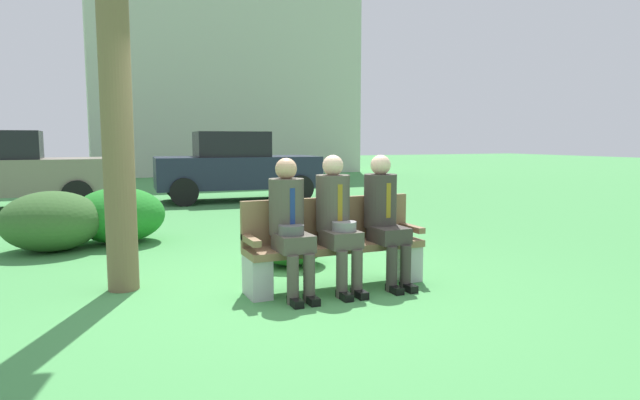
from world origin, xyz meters
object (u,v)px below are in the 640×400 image
object	(u,v)px
seated_man_middle	(337,216)
seated_man_right	(384,213)
park_bench	(333,245)
parked_car_near	(4,171)
shrub_near_bench	(291,243)
building_backdrop	(217,35)
shrub_far_lawn	(119,215)
parked_car_far	(236,166)
seated_man_left	(290,220)
shrub_mid_lawn	(52,221)

from	to	relation	value
seated_man_middle	seated_man_right	size ratio (longest dim) A/B	1.00
park_bench	parked_car_near	bearing A→B (deg)	115.14
shrub_near_bench	building_backdrop	size ratio (longest dim) A/B	0.07
seated_man_middle	parked_car_near	distance (m)	9.22
shrub_far_lawn	parked_car_far	world-z (taller)	parked_car_far
park_bench	seated_man_right	xyz separation A→B (m)	(0.52, -0.12, 0.32)
parked_car_near	parked_car_far	size ratio (longest dim) A/B	0.98
seated_man_left	seated_man_right	xyz separation A→B (m)	(1.04, 0.01, 0.01)
shrub_mid_lawn	shrub_far_lawn	distance (m)	0.91
shrub_near_bench	shrub_far_lawn	world-z (taller)	shrub_far_lawn
shrub_near_bench	parked_car_near	size ratio (longest dim) A/B	0.22
seated_man_right	shrub_mid_lawn	size ratio (longest dim) A/B	1.03
parked_car_near	shrub_near_bench	bearing A→B (deg)	-62.23
seated_man_right	building_backdrop	world-z (taller)	building_backdrop
building_backdrop	shrub_mid_lawn	bearing A→B (deg)	-109.88
building_backdrop	shrub_near_bench	bearing A→B (deg)	-100.69
parked_car_far	building_backdrop	xyz separation A→B (m)	(2.54, 12.73, 5.50)
parked_car_near	parked_car_far	xyz separation A→B (m)	(4.97, -0.29, 0.00)
seated_man_middle	shrub_far_lawn	xyz separation A→B (m)	(-1.84, 3.49, -0.34)
seated_man_middle	shrub_far_lawn	size ratio (longest dim) A/B	1.04
seated_man_right	parked_car_far	xyz separation A→B (m)	(0.58, 8.09, 0.09)
shrub_near_bench	parked_car_near	distance (m)	8.17
seated_man_middle	shrub_near_bench	xyz separation A→B (m)	(-0.05, 1.17, -0.48)
seated_man_right	parked_car_far	size ratio (longest dim) A/B	0.33
shrub_far_lawn	parked_car_far	xyz separation A→B (m)	(2.96, 4.60, 0.43)
seated_man_right	parked_car_far	bearing A→B (deg)	85.93
shrub_near_bench	shrub_far_lawn	xyz separation A→B (m)	(-1.79, 2.32, 0.14)
park_bench	parked_car_near	size ratio (longest dim) A/B	0.48
shrub_near_bench	park_bench	bearing A→B (deg)	-85.84
seated_man_middle	shrub_mid_lawn	world-z (taller)	seated_man_middle
park_bench	shrub_mid_lawn	world-z (taller)	park_bench
park_bench	shrub_far_lawn	size ratio (longest dim) A/B	1.44
shrub_far_lawn	building_backdrop	distance (m)	19.13
seated_man_right	shrub_mid_lawn	bearing A→B (deg)	135.38
seated_man_left	shrub_far_lawn	world-z (taller)	seated_man_left
seated_man_left	shrub_mid_lawn	xyz separation A→B (m)	(-2.21, 3.22, -0.33)
shrub_far_lawn	parked_car_near	xyz separation A→B (m)	(-2.01, 4.89, 0.43)
parked_car_far	building_backdrop	distance (m)	14.10
parked_car_far	seated_man_left	bearing A→B (deg)	-101.30
seated_man_left	seated_man_right	bearing A→B (deg)	0.40
building_backdrop	shrub_far_lawn	bearing A→B (deg)	-107.61
seated_man_right	parked_car_near	world-z (taller)	parked_car_near
parked_car_near	building_backdrop	distance (m)	15.54
park_bench	shrub_near_bench	size ratio (longest dim) A/B	2.19
seated_man_right	shrub_far_lawn	distance (m)	4.23
shrub_near_bench	parked_car_far	bearing A→B (deg)	80.40
shrub_mid_lawn	park_bench	bearing A→B (deg)	-48.49
seated_man_right	shrub_far_lawn	size ratio (longest dim) A/B	1.04
seated_man_left	shrub_mid_lawn	bearing A→B (deg)	124.49
parked_car_near	parked_car_far	world-z (taller)	same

